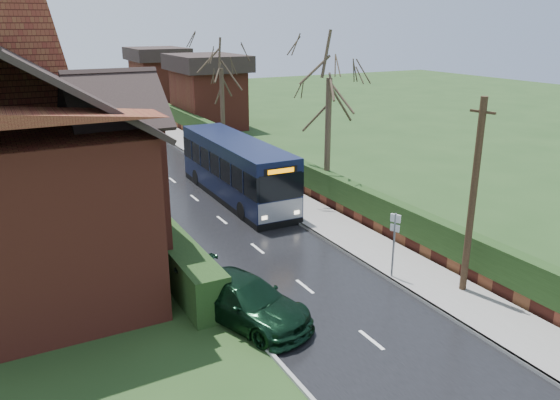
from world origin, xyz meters
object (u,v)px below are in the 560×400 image
car_green (244,300)px  telegraph_pole (473,199)px  car_silver (147,197)px  bus_stop_sign (394,237)px  brick_house (14,159)px  bus (236,170)px

car_green → telegraph_pole: 8.43m
car_silver → telegraph_pole: telegraph_pole is taller
bus_stop_sign → brick_house: bearing=124.2°
brick_house → telegraph_pole: bearing=-35.8°
bus_stop_sign → telegraph_pole: (1.60, -2.00, 1.79)m
car_green → car_silver: bearing=68.7°
car_silver → bus_stop_sign: bus_stop_sign is taller
brick_house → car_green: (5.83, -7.83, -3.66)m
bus → car_silver: 5.00m
brick_house → telegraph_pole: brick_house is taller
car_silver → bus: bearing=2.4°
bus → car_green: size_ratio=2.16×
bus → car_green: bearing=-111.8°
telegraph_pole → brick_house: bearing=132.4°
car_silver → car_green: bearing=-84.8°
bus_stop_sign → telegraph_pole: 3.13m
bus → bus_stop_sign: bearing=-84.0°
bus → telegraph_pole: bearing=-78.3°
bus_stop_sign → telegraph_pole: bearing=-74.0°
car_silver → telegraph_pole: 16.40m
brick_house → bus_stop_sign: (11.93, -7.78, -2.63)m
car_green → brick_house: bearing=105.9°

